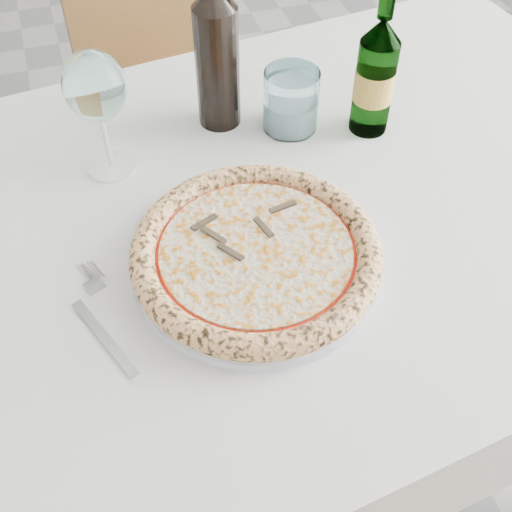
% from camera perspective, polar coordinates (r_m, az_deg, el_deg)
% --- Properties ---
extents(dining_table, '(1.56, 1.03, 0.76)m').
position_cam_1_polar(dining_table, '(0.98, -1.80, 0.03)').
color(dining_table, olive).
rests_on(dining_table, floor).
extents(chair_far, '(0.46, 0.46, 0.93)m').
position_cam_1_polar(chair_far, '(1.67, -7.80, 16.59)').
color(chair_far, olive).
rests_on(chair_far, floor).
extents(plate, '(0.33, 0.33, 0.02)m').
position_cam_1_polar(plate, '(0.84, 0.00, -0.50)').
color(plate, white).
rests_on(plate, dining_table).
extents(pizza, '(0.33, 0.33, 0.03)m').
position_cam_1_polar(pizza, '(0.83, -0.00, 0.29)').
color(pizza, '#D8BB5D').
rests_on(pizza, plate).
extents(fork, '(0.06, 0.19, 0.00)m').
position_cam_1_polar(fork, '(0.82, -13.62, -5.56)').
color(fork, '#A1A1A1').
rests_on(fork, dining_table).
extents(wine_glass, '(0.09, 0.09, 0.20)m').
position_cam_1_polar(wine_glass, '(0.93, -14.11, 14.22)').
color(wine_glass, silver).
rests_on(wine_glass, dining_table).
extents(tumbler, '(0.09, 0.09, 0.10)m').
position_cam_1_polar(tumbler, '(1.05, 3.10, 13.33)').
color(tumbler, white).
rests_on(tumbler, dining_table).
extents(beer_bottle, '(0.06, 0.06, 0.24)m').
position_cam_1_polar(beer_bottle, '(1.03, 10.55, 15.42)').
color(beer_bottle, '#2B5926').
rests_on(beer_bottle, dining_table).
extents(wine_bottle, '(0.07, 0.07, 0.28)m').
position_cam_1_polar(wine_bottle, '(1.02, -3.50, 17.39)').
color(wine_bottle, black).
rests_on(wine_bottle, dining_table).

